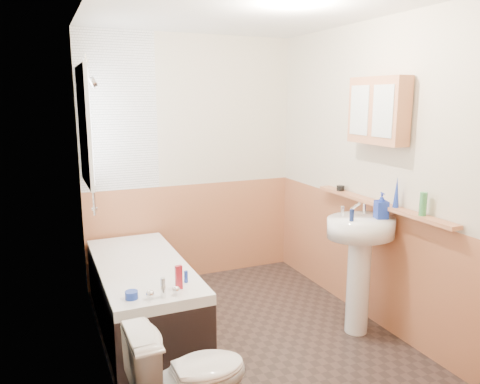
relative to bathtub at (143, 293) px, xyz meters
name	(u,v)px	position (x,y,z in m)	size (l,w,h in m)	color
floor	(247,334)	(0.73, -0.52, -0.28)	(2.80, 2.80, 0.00)	black
ceiling	(248,8)	(0.73, -0.52, 2.22)	(2.80, 2.80, 0.00)	white
wall_back	(191,160)	(0.73, 0.89, 0.97)	(2.20, 0.02, 2.50)	beige
wall_front	(367,230)	(0.73, -1.93, 0.97)	(2.20, 0.02, 2.50)	beige
wall_left	(96,195)	(-0.38, -0.52, 0.97)	(0.02, 2.80, 2.50)	beige
wall_right	(367,173)	(1.84, -0.52, 0.97)	(0.02, 2.80, 2.50)	beige
wainscot_right	(360,258)	(1.82, -0.52, 0.22)	(0.01, 2.80, 1.00)	#C0784E
wainscot_front	(357,368)	(0.73, -1.90, 0.22)	(2.20, 0.01, 1.00)	#C0784E
wainscot_back	(193,231)	(0.73, 0.87, 0.22)	(2.20, 0.01, 1.00)	#C0784E
tile_cladding_left	(99,194)	(-0.36, -0.52, 0.97)	(0.01, 2.80, 2.50)	white
tile_return_back	(117,112)	(0.00, 0.87, 1.47)	(0.75, 0.01, 1.50)	white
window	(85,126)	(-0.33, 0.43, 1.37)	(0.03, 0.79, 0.99)	white
bathtub	(143,293)	(0.00, 0.00, 0.00)	(0.70, 1.65, 0.68)	black
shower_riser	(91,124)	(-0.31, 0.23, 1.39)	(0.11, 0.09, 1.29)	silver
toilet	(189,378)	(-0.03, -1.40, 0.05)	(0.38, 0.68, 0.67)	white
sink	(360,252)	(1.57, -0.82, 0.40)	(0.56, 0.45, 1.08)	white
pine_shelf	(379,204)	(1.77, -0.77, 0.76)	(0.10, 1.56, 0.03)	#C0784E
medicine_cabinet	(378,111)	(1.74, -0.73, 1.50)	(0.15, 0.57, 0.52)	#C0784E
foam_can	(423,204)	(1.77, -1.24, 0.86)	(0.05, 0.05, 0.17)	#388447
green_bottle	(397,192)	(1.77, -0.97, 0.90)	(0.05, 0.05, 0.24)	#19339E
black_jar	(341,188)	(1.77, -0.25, 0.80)	(0.07, 0.07, 0.05)	black
soap_bottle	(381,212)	(1.70, -0.88, 0.72)	(0.09, 0.21, 0.09)	#19339E
clear_bottle	(352,215)	(1.44, -0.86, 0.72)	(0.03, 0.03, 0.09)	navy
blue_gel	(179,277)	(0.14, -0.63, 0.34)	(0.05, 0.03, 0.17)	maroon
cream_jar	(132,295)	(-0.20, -0.67, 0.29)	(0.09, 0.09, 0.05)	#19339E
orange_bottle	(186,277)	(0.22, -0.53, 0.30)	(0.03, 0.03, 0.09)	#19339E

